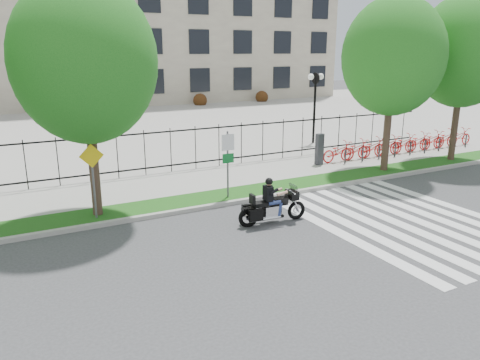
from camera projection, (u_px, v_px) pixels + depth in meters
name	position (u px, v px, depth m)	size (l,w,h in m)	color
ground	(281.00, 247.00, 13.49)	(120.00, 120.00, 0.00)	#38383B
curb	(220.00, 205.00, 16.96)	(60.00, 0.20, 0.15)	#9B9A92
grass_verge	(210.00, 198.00, 17.69)	(60.00, 1.50, 0.15)	#194A12
sidewalk	(186.00, 182.00, 19.81)	(60.00, 3.50, 0.15)	#A3A099
plaza	(99.00, 126.00, 34.76)	(80.00, 34.00, 0.10)	#A3A099
crosswalk_stripes	(402.00, 220.00, 15.67)	(5.70, 8.00, 0.01)	silver
iron_fence	(171.00, 150.00, 21.02)	(30.00, 0.06, 2.00)	black
office_building	(51.00, 6.00, 49.05)	(60.00, 21.90, 20.15)	#A09381
lamp_post_right	(315.00, 91.00, 27.36)	(1.06, 0.70, 4.25)	black
street_tree_1	(85.00, 61.00, 14.45)	(4.49, 4.49, 7.59)	#3D2B21
street_tree_2	(393.00, 57.00, 20.28)	(4.46, 4.46, 7.64)	#3D2B21
street_tree_3	(464.00, 52.00, 22.28)	(4.64, 4.64, 7.95)	#3D2B21
bike_share_station	(403.00, 144.00, 25.00)	(11.14, 0.87, 1.50)	#2D2D33
sign_pole_regulatory	(228.00, 156.00, 17.18)	(0.50, 0.09, 2.50)	#59595B
sign_pole_warning	(93.00, 171.00, 15.00)	(0.78, 0.09, 2.49)	#59595B
motorcycle_rider	(272.00, 205.00, 15.23)	(2.43, 0.76, 1.87)	black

